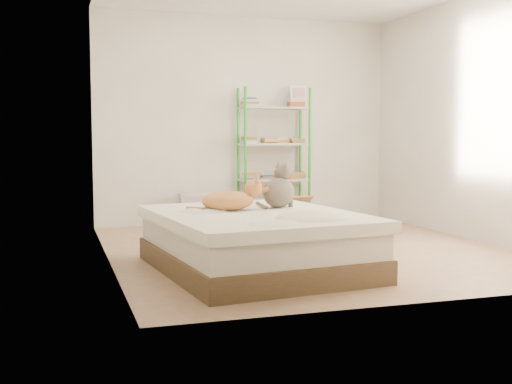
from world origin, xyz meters
name	(u,v)px	position (x,y,z in m)	size (l,w,h in m)	color
room	(309,115)	(0.00, 0.00, 1.30)	(3.81, 4.21, 2.61)	tan
bed	(255,241)	(-0.78, -0.78, 0.24)	(1.71, 2.04, 0.48)	brown
orange_cat	(228,198)	(-0.97, -0.60, 0.59)	(0.53, 0.29, 0.21)	#C67845
grey_cat	(279,186)	(-0.49, -0.52, 0.67)	(0.28, 0.33, 0.38)	#6F624F
shelf_unit	(274,156)	(0.31, 1.88, 0.85)	(0.90, 0.36, 1.74)	green
cardboard_box	(280,216)	(0.10, 1.09, 0.19)	(0.60, 0.59, 0.44)	#925D39
white_bin	(194,210)	(-0.73, 1.85, 0.21)	(0.38, 0.35, 0.41)	silver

